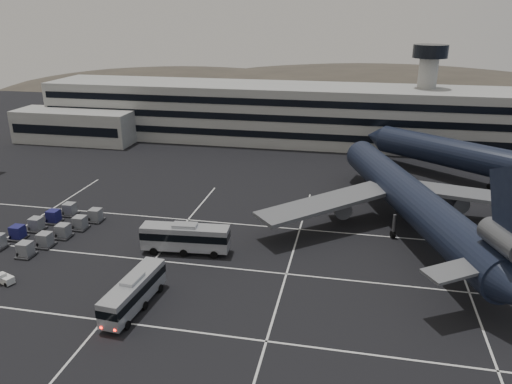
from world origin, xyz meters
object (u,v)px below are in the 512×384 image
bus_near (134,291)px  bus_far (185,237)px  uld_cluster (50,228)px  trijet_main (413,200)px

bus_near → bus_far: bus_far is taller
bus_near → uld_cluster: (-20.83, 15.79, -1.12)m
uld_cluster → bus_near: bearing=-37.2°
trijet_main → uld_cluster: (-52.84, -11.40, -4.24)m
uld_cluster → trijet_main: bearing=12.2°
bus_near → uld_cluster: 26.16m
trijet_main → uld_cluster: bearing=173.8°
bus_near → trijet_main: bearing=44.9°
trijet_main → bus_far: (-30.89, -12.96, -2.91)m
trijet_main → bus_far: 33.62m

